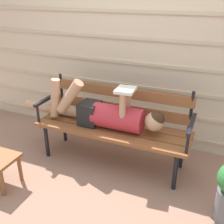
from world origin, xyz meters
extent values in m
plane|color=#936B56|center=(0.00, 0.00, 0.00)|extent=(12.00, 12.00, 0.00)
cube|color=beige|center=(0.00, 0.79, 1.12)|extent=(5.02, 0.06, 2.24)
cube|color=#C1AD8E|center=(0.00, 0.76, 0.14)|extent=(5.02, 0.02, 0.04)
cube|color=#C1AD8E|center=(0.00, 0.76, 0.42)|extent=(5.02, 0.02, 0.04)
cube|color=#C1AD8E|center=(0.00, 0.76, 0.70)|extent=(5.02, 0.02, 0.04)
cube|color=#C1AD8E|center=(0.00, 0.76, 0.98)|extent=(5.02, 0.02, 0.04)
cube|color=#C1AD8E|center=(0.00, 0.76, 1.26)|extent=(5.02, 0.02, 0.04)
cube|color=#C1AD8E|center=(0.00, 0.76, 1.54)|extent=(5.02, 0.02, 0.04)
cube|color=brown|center=(0.00, 0.00, 0.41)|extent=(1.65, 0.15, 0.04)
cube|color=brown|center=(0.00, 0.16, 0.41)|extent=(1.65, 0.15, 0.04)
cube|color=brown|center=(0.00, 0.32, 0.41)|extent=(1.65, 0.15, 0.04)
cube|color=brown|center=(0.00, 0.40, 0.55)|extent=(1.58, 0.05, 0.11)
cube|color=brown|center=(0.00, 0.40, 0.74)|extent=(1.58, 0.05, 0.11)
cylinder|color=black|center=(-0.76, 0.40, 0.64)|extent=(0.03, 0.03, 0.43)
cylinder|color=black|center=(0.76, 0.40, 0.64)|extent=(0.03, 0.03, 0.43)
cylinder|color=black|center=(-0.72, -0.02, 0.20)|extent=(0.04, 0.04, 0.39)
cylinder|color=black|center=(0.72, -0.02, 0.20)|extent=(0.04, 0.04, 0.39)
cylinder|color=black|center=(-0.72, 0.35, 0.20)|extent=(0.04, 0.04, 0.39)
cylinder|color=black|center=(0.72, 0.35, 0.20)|extent=(0.04, 0.04, 0.39)
cube|color=black|center=(-0.80, 0.16, 0.63)|extent=(0.04, 0.46, 0.03)
cylinder|color=black|center=(-0.80, -0.02, 0.53)|extent=(0.03, 0.03, 0.20)
cube|color=black|center=(0.80, 0.16, 0.63)|extent=(0.04, 0.46, 0.03)
cylinder|color=black|center=(0.80, -0.02, 0.53)|extent=(0.03, 0.03, 0.20)
cylinder|color=#B72D38|center=(0.07, 0.16, 0.55)|extent=(0.53, 0.25, 0.25)
cube|color=black|center=(-0.26, 0.16, 0.55)|extent=(0.20, 0.24, 0.23)
sphere|color=tan|center=(0.45, 0.16, 0.58)|extent=(0.19, 0.19, 0.19)
sphere|color=#382314|center=(0.47, 0.16, 0.62)|extent=(0.16, 0.16, 0.16)
cylinder|color=tan|center=(-0.46, 0.10, 0.73)|extent=(0.33, 0.11, 0.41)
cylinder|color=tan|center=(-0.65, 0.10, 0.68)|extent=(0.15, 0.09, 0.44)
cylinder|color=tan|center=(-0.74, 0.22, 0.48)|extent=(0.81, 0.10, 0.10)
cylinder|color=tan|center=(0.14, 0.08, 0.70)|extent=(0.06, 0.06, 0.30)
cylinder|color=tan|center=(0.14, 0.24, 0.70)|extent=(0.06, 0.06, 0.30)
cube|color=silver|center=(0.14, 0.16, 0.87)|extent=(0.20, 0.27, 0.04)
cylinder|color=brown|center=(-0.72, -0.73, 0.14)|extent=(0.04, 0.04, 0.29)
cylinder|color=brown|center=(-0.72, -0.49, 0.14)|extent=(0.04, 0.04, 0.29)
camera|label=1|loc=(0.97, -2.13, 1.76)|focal=42.75mm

